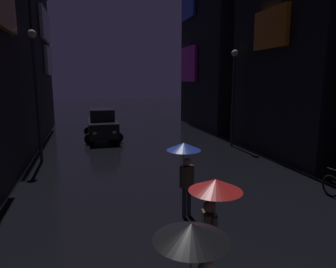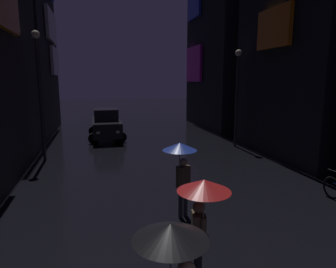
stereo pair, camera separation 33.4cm
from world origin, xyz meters
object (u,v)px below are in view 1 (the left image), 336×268
at_px(pedestrian_midstreet_left_red, 213,204).
at_px(streetlamp_right_far, 234,87).
at_px(car_distant, 102,125).
at_px(pedestrian_foreground_left_blue, 185,159).
at_px(pedestrian_near_crossing_black, 196,260).
at_px(streetlamp_left_far, 36,82).

relative_size(pedestrian_midstreet_left_red, streetlamp_right_far, 0.40).
relative_size(pedestrian_midstreet_left_red, car_distant, 0.51).
xyz_separation_m(pedestrian_foreground_left_blue, pedestrian_near_crossing_black, (-1.30, -4.29, 0.00)).
bearing_deg(streetlamp_left_far, pedestrian_near_crossing_black, -74.28).
bearing_deg(pedestrian_foreground_left_blue, streetlamp_left_far, 122.12).
height_order(pedestrian_midstreet_left_red, pedestrian_near_crossing_black, same).
distance_m(pedestrian_foreground_left_blue, car_distant, 11.91).
bearing_deg(pedestrian_midstreet_left_red, pedestrian_foreground_left_blue, 81.02).
height_order(streetlamp_left_far, streetlamp_right_far, streetlamp_left_far).
bearing_deg(streetlamp_right_far, streetlamp_left_far, -176.18).
bearing_deg(streetlamp_right_far, pedestrian_foreground_left_blue, -124.69).
height_order(pedestrian_foreground_left_blue, car_distant, pedestrian_foreground_left_blue).
distance_m(pedestrian_foreground_left_blue, streetlamp_right_far, 9.74).
xyz_separation_m(pedestrian_foreground_left_blue, pedestrian_midstreet_left_red, (-0.45, -2.86, 0.00)).
height_order(pedestrian_foreground_left_blue, streetlamp_left_far, streetlamp_left_far).
bearing_deg(streetlamp_left_far, pedestrian_midstreet_left_red, -67.96).
bearing_deg(pedestrian_near_crossing_black, streetlamp_left_far, 105.72).
bearing_deg(streetlamp_left_far, pedestrian_foreground_left_blue, -57.88).
distance_m(pedestrian_foreground_left_blue, streetlamp_left_far, 8.75).
height_order(pedestrian_near_crossing_black, car_distant, pedestrian_near_crossing_black).
distance_m(pedestrian_midstreet_left_red, streetlamp_left_far, 11.06).
bearing_deg(streetlamp_right_far, pedestrian_near_crossing_black, -119.03).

